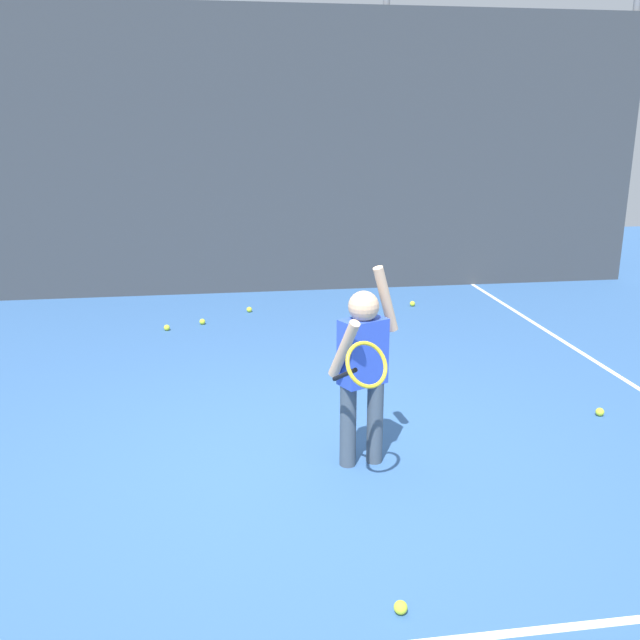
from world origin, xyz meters
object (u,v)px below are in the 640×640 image
(tennis_ball_2, at_px, (249,310))
(tennis_ball_0, at_px, (412,304))
(tennis_ball_3, at_px, (167,328))
(tennis_ball_6, at_px, (401,607))
(tennis_ball_5, at_px, (202,322))
(tennis_ball_1, at_px, (600,412))
(tennis_player, at_px, (363,363))

(tennis_ball_2, bearing_deg, tennis_ball_0, -0.47)
(tennis_ball_3, relative_size, tennis_ball_6, 1.00)
(tennis_ball_5, bearing_deg, tennis_ball_1, -44.19)
(tennis_ball_6, bearing_deg, tennis_ball_0, 73.71)
(tennis_ball_3, bearing_deg, tennis_ball_5, 25.46)
(tennis_player, bearing_deg, tennis_ball_2, 73.17)
(tennis_player, xyz_separation_m, tennis_ball_3, (-1.51, 3.39, -0.69))
(tennis_ball_0, xyz_separation_m, tennis_ball_5, (-2.61, -0.44, 0.00))
(tennis_ball_2, distance_m, tennis_ball_3, 1.15)
(tennis_ball_1, height_order, tennis_ball_5, same)
(tennis_ball_5, bearing_deg, tennis_ball_3, -154.54)
(tennis_ball_1, bearing_deg, tennis_ball_0, 98.75)
(tennis_player, relative_size, tennis_ball_2, 20.46)
(tennis_player, distance_m, tennis_ball_0, 4.35)
(tennis_ball_3, relative_size, tennis_ball_5, 1.00)
(tennis_player, height_order, tennis_ball_5, tennis_player)
(tennis_ball_1, bearing_deg, tennis_ball_2, 126.34)
(tennis_ball_2, relative_size, tennis_ball_3, 1.00)
(tennis_ball_2, bearing_deg, tennis_ball_6, -85.41)
(tennis_ball_0, relative_size, tennis_ball_5, 1.00)
(tennis_player, relative_size, tennis_ball_0, 20.46)
(tennis_ball_1, relative_size, tennis_ball_2, 1.00)
(tennis_ball_6, bearing_deg, tennis_ball_1, 42.92)
(tennis_player, xyz_separation_m, tennis_ball_1, (2.03, 0.52, -0.69))
(tennis_ball_2, bearing_deg, tennis_ball_3, -145.81)
(tennis_ball_3, bearing_deg, tennis_ball_2, 34.19)
(tennis_ball_1, bearing_deg, tennis_ball_3, 140.88)
(tennis_ball_1, height_order, tennis_ball_6, same)
(tennis_ball_0, bearing_deg, tennis_ball_2, 179.53)
(tennis_player, xyz_separation_m, tennis_ball_0, (1.49, 4.02, -0.69))
(tennis_ball_0, height_order, tennis_ball_3, same)
(tennis_player, xyz_separation_m, tennis_ball_5, (-1.12, 3.58, -0.69))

